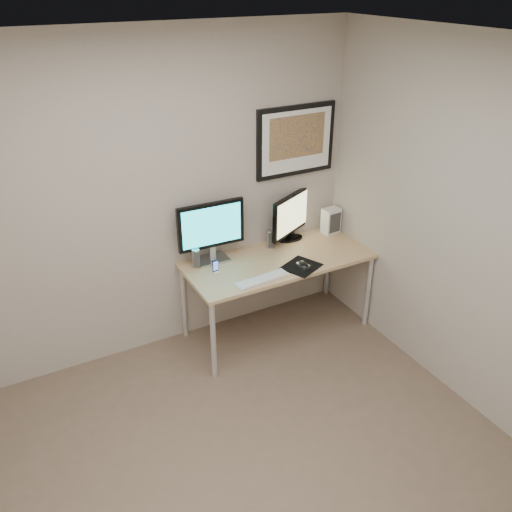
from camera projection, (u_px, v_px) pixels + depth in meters
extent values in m
plane|color=brown|center=(248.00, 482.00, 3.47)|extent=(3.60, 3.60, 0.00)
plane|color=white|center=(244.00, 53.00, 2.25)|extent=(3.60, 3.60, 0.00)
plane|color=gray|center=(145.00, 204.00, 4.18)|extent=(3.60, 0.00, 3.60)
plane|color=gray|center=(485.00, 241.00, 3.62)|extent=(0.00, 3.40, 3.40)
cube|color=#AE7C54|center=(278.00, 260.00, 4.60)|extent=(1.60, 0.70, 0.03)
cylinder|color=silver|center=(213.00, 340.00, 4.22)|extent=(0.04, 0.04, 0.70)
cylinder|color=silver|center=(184.00, 302.00, 4.70)|extent=(0.04, 0.04, 0.70)
cylinder|color=silver|center=(368.00, 291.00, 4.85)|extent=(0.04, 0.04, 0.70)
cylinder|color=silver|center=(328.00, 262.00, 5.34)|extent=(0.04, 0.04, 0.70)
cube|color=black|center=(296.00, 141.00, 4.59)|extent=(0.75, 0.03, 0.60)
cube|color=silver|center=(297.00, 141.00, 4.57)|extent=(0.67, 0.00, 0.52)
cube|color=#F6A121|center=(297.00, 137.00, 4.55)|extent=(0.54, 0.00, 0.36)
cube|color=#A9A9AD|center=(212.00, 259.00, 4.57)|extent=(0.27, 0.19, 0.02)
cube|color=#A9A9AD|center=(212.00, 252.00, 4.54)|extent=(0.05, 0.04, 0.11)
cube|color=black|center=(211.00, 225.00, 4.42)|extent=(0.57, 0.05, 0.39)
cube|color=#18C6CB|center=(212.00, 226.00, 4.40)|extent=(0.51, 0.02, 0.33)
cube|color=black|center=(291.00, 238.00, 4.92)|extent=(0.27, 0.22, 0.02)
cube|color=black|center=(291.00, 235.00, 4.90)|extent=(0.07, 0.06, 0.05)
cube|color=black|center=(292.00, 214.00, 4.81)|extent=(0.52, 0.28, 0.37)
cube|color=#CAC78A|center=(293.00, 214.00, 4.79)|extent=(0.46, 0.23, 0.31)
cylinder|color=#A9A9AD|center=(196.00, 258.00, 4.43)|extent=(0.08, 0.08, 0.16)
cylinder|color=#A9A9AD|center=(270.00, 239.00, 4.75)|extent=(0.08, 0.08, 0.17)
cube|color=black|center=(215.00, 266.00, 4.36)|extent=(0.06, 0.06, 0.12)
cube|color=silver|center=(262.00, 279.00, 4.28)|extent=(0.46, 0.16, 0.02)
cube|color=black|center=(301.00, 266.00, 4.47)|extent=(0.37, 0.36, 0.00)
ellipsoid|color=black|center=(303.00, 264.00, 4.47)|extent=(0.07, 0.12, 0.04)
cube|color=silver|center=(331.00, 221.00, 5.00)|extent=(0.17, 0.13, 0.24)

